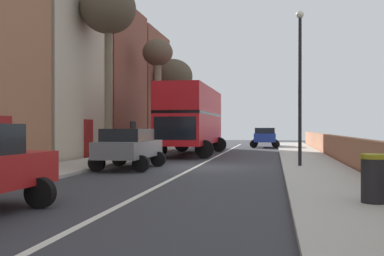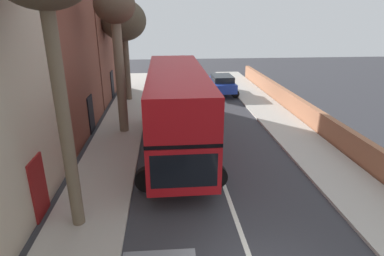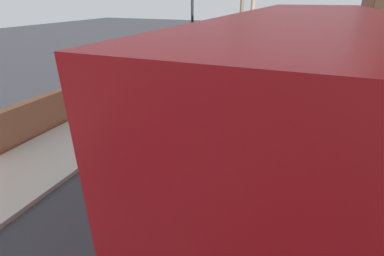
{
  "view_description": "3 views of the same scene",
  "coord_description": "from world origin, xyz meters",
  "px_view_note": "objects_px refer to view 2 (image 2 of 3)",
  "views": [
    {
      "loc": [
        3.26,
        -19.61,
        1.68
      ],
      "look_at": [
        -0.63,
        2.6,
        1.65
      ],
      "focal_mm": 43.87,
      "sensor_mm": 36.0,
      "label": 1
    },
    {
      "loc": [
        -2.22,
        -5.37,
        6.45
      ],
      "look_at": [
        -1.03,
        8.23,
        1.42
      ],
      "focal_mm": 29.24,
      "sensor_mm": 36.0,
      "label": 2
    },
    {
      "loc": [
        -1.61,
        14.72,
        4.3
      ],
      "look_at": [
        0.98,
        8.25,
        1.02
      ],
      "focal_mm": 26.16,
      "sensor_mm": 36.0,
      "label": 3
    }
  ],
  "objects_px": {
    "double_decker_bus": "(177,107)",
    "parked_car_blue_right_3": "(222,83)",
    "street_tree_left_4": "(115,18)",
    "street_tree_left_0": "(123,22)"
  },
  "relations": [
    {
      "from": "double_decker_bus",
      "to": "parked_car_blue_right_3",
      "type": "distance_m",
      "value": 12.24
    },
    {
      "from": "double_decker_bus",
      "to": "street_tree_left_0",
      "type": "height_order",
      "value": "street_tree_left_0"
    },
    {
      "from": "parked_car_blue_right_3",
      "to": "street_tree_left_4",
      "type": "relative_size",
      "value": 0.55
    },
    {
      "from": "parked_car_blue_right_3",
      "to": "street_tree_left_0",
      "type": "bearing_deg",
      "value": -170.6
    },
    {
      "from": "street_tree_left_0",
      "to": "street_tree_left_4",
      "type": "height_order",
      "value": "street_tree_left_4"
    },
    {
      "from": "parked_car_blue_right_3",
      "to": "street_tree_left_4",
      "type": "bearing_deg",
      "value": -130.57
    },
    {
      "from": "street_tree_left_4",
      "to": "street_tree_left_0",
      "type": "bearing_deg",
      "value": 93.77
    },
    {
      "from": "street_tree_left_0",
      "to": "double_decker_bus",
      "type": "bearing_deg",
      "value": -71.52
    },
    {
      "from": "double_decker_bus",
      "to": "parked_car_blue_right_3",
      "type": "height_order",
      "value": "double_decker_bus"
    },
    {
      "from": "parked_car_blue_right_3",
      "to": "street_tree_left_4",
      "type": "distance_m",
      "value": 12.17
    }
  ]
}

